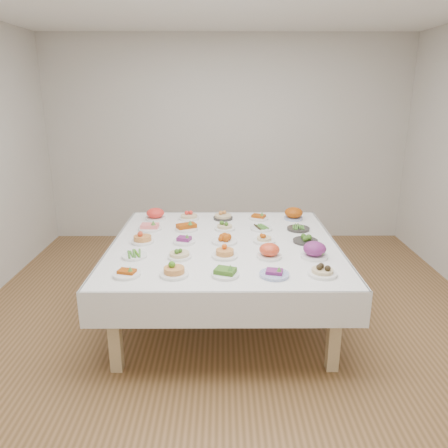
{
  "coord_description": "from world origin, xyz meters",
  "views": [
    {
      "loc": [
        -0.07,
        -3.63,
        2.09
      ],
      "look_at": [
        -0.05,
        0.26,
        0.88
      ],
      "focal_mm": 35.0,
      "sensor_mm": 36.0,
      "label": 1
    }
  ],
  "objects_px": {
    "display_table": "(224,250)",
    "dish_0": "(127,272)",
    "dish_24": "(294,214)",
    "dish_12": "(225,239)"
  },
  "relations": [
    {
      "from": "display_table",
      "to": "dish_0",
      "type": "relative_size",
      "value": 9.89
    },
    {
      "from": "dish_24",
      "to": "dish_12",
      "type": "bearing_deg",
      "value": -135.11
    },
    {
      "from": "display_table",
      "to": "dish_24",
      "type": "distance_m",
      "value": 1.06
    },
    {
      "from": "display_table",
      "to": "dish_24",
      "type": "height_order",
      "value": "dish_24"
    },
    {
      "from": "display_table",
      "to": "dish_12",
      "type": "bearing_deg",
      "value": -41.9
    },
    {
      "from": "dish_12",
      "to": "dish_0",
      "type": "bearing_deg",
      "value": -135.18
    },
    {
      "from": "display_table",
      "to": "dish_12",
      "type": "distance_m",
      "value": 0.11
    },
    {
      "from": "display_table",
      "to": "dish_24",
      "type": "relative_size",
      "value": 8.83
    },
    {
      "from": "dish_0",
      "to": "dish_24",
      "type": "xyz_separation_m",
      "value": [
        1.48,
        1.47,
        0.03
      ]
    },
    {
      "from": "dish_24",
      "to": "display_table",
      "type": "bearing_deg",
      "value": -135.43
    }
  ]
}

